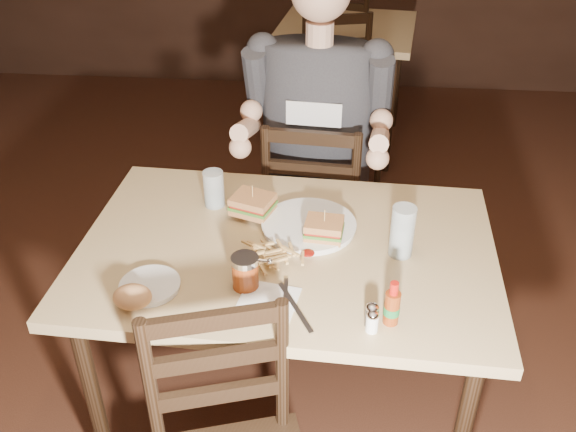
# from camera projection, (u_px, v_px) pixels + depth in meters

# --- Properties ---
(room_shell) EXTENTS (7.00, 7.00, 7.00)m
(room_shell) POSITION_uv_depth(u_px,v_px,m) (380.00, 90.00, 1.40)
(room_shell) COLOR black
(room_shell) RESTS_ON ground
(main_table) EXTENTS (1.31, 0.91, 0.77)m
(main_table) POSITION_uv_depth(u_px,v_px,m) (287.00, 266.00, 2.02)
(main_table) COLOR tan
(main_table) RESTS_ON ground
(bg_table) EXTENTS (0.89, 0.89, 0.77)m
(bg_table) POSITION_uv_depth(u_px,v_px,m) (345.00, 41.00, 3.87)
(bg_table) COLOR tan
(bg_table) RESTS_ON ground
(chair_far) EXTENTS (0.46, 0.50, 0.92)m
(chair_far) POSITION_uv_depth(u_px,v_px,m) (315.00, 208.00, 2.74)
(chair_far) COLOR black
(chair_far) RESTS_ON ground
(bg_chair_far) EXTENTS (0.55, 0.58, 0.96)m
(bg_chair_far) POSITION_uv_depth(u_px,v_px,m) (345.00, 44.00, 4.44)
(bg_chair_far) COLOR black
(bg_chair_far) RESTS_ON ground
(bg_chair_near) EXTENTS (0.54, 0.57, 0.95)m
(bg_chair_near) POSITION_uv_depth(u_px,v_px,m) (342.00, 110.00, 3.53)
(bg_chair_near) COLOR black
(bg_chair_near) RESTS_ON ground
(diner) EXTENTS (0.61, 0.50, 1.00)m
(diner) POSITION_uv_depth(u_px,v_px,m) (317.00, 100.00, 2.41)
(diner) COLOR #2E3033
(diner) RESTS_ON chair_far
(dinner_plate) EXTENTS (0.31, 0.31, 0.02)m
(dinner_plate) POSITION_uv_depth(u_px,v_px,m) (309.00, 226.00, 2.06)
(dinner_plate) COLOR white
(dinner_plate) RESTS_ON main_table
(sandwich_left) EXTENTS (0.16, 0.14, 0.11)m
(sandwich_left) POSITION_uv_depth(u_px,v_px,m) (253.00, 198.00, 2.08)
(sandwich_left) COLOR #BB804A
(sandwich_left) RESTS_ON dinner_plate
(sandwich_right) EXTENTS (0.12, 0.11, 0.10)m
(sandwich_right) POSITION_uv_depth(u_px,v_px,m) (324.00, 224.00, 1.97)
(sandwich_right) COLOR #BB804A
(sandwich_right) RESTS_ON dinner_plate
(fries_pile) EXTENTS (0.25, 0.18, 0.04)m
(fries_pile) POSITION_uv_depth(u_px,v_px,m) (274.00, 254.00, 1.89)
(fries_pile) COLOR tan
(fries_pile) RESTS_ON dinner_plate
(ketchup_dollop) EXTENTS (0.04, 0.04, 0.01)m
(ketchup_dollop) POSITION_uv_depth(u_px,v_px,m) (308.00, 253.00, 1.92)
(ketchup_dollop) COLOR maroon
(ketchup_dollop) RESTS_ON dinner_plate
(glass_left) EXTENTS (0.07, 0.07, 0.13)m
(glass_left) POSITION_uv_depth(u_px,v_px,m) (214.00, 189.00, 2.14)
(glass_left) COLOR silver
(glass_left) RESTS_ON main_table
(glass_right) EXTENTS (0.08, 0.08, 0.16)m
(glass_right) POSITION_uv_depth(u_px,v_px,m) (402.00, 231.00, 1.90)
(glass_right) COLOR silver
(glass_right) RESTS_ON main_table
(hot_sauce) EXTENTS (0.04, 0.04, 0.13)m
(hot_sauce) POSITION_uv_depth(u_px,v_px,m) (392.00, 303.00, 1.66)
(hot_sauce) COLOR maroon
(hot_sauce) RESTS_ON main_table
(salt_shaker) EXTENTS (0.03, 0.03, 0.06)m
(salt_shaker) POSITION_uv_depth(u_px,v_px,m) (372.00, 322.00, 1.66)
(salt_shaker) COLOR white
(salt_shaker) RESTS_ON main_table
(pepper_shaker) EXTENTS (0.04, 0.04, 0.07)m
(pepper_shaker) POSITION_uv_depth(u_px,v_px,m) (372.00, 315.00, 1.67)
(pepper_shaker) COLOR #38332D
(pepper_shaker) RESTS_ON main_table
(syrup_dispenser) EXTENTS (0.08, 0.08, 0.10)m
(syrup_dispenser) POSITION_uv_depth(u_px,v_px,m) (245.00, 272.00, 1.79)
(syrup_dispenser) COLOR maroon
(syrup_dispenser) RESTS_ON main_table
(napkin) EXTENTS (0.18, 0.17, 0.00)m
(napkin) POSITION_uv_depth(u_px,v_px,m) (268.00, 301.00, 1.77)
(napkin) COLOR white
(napkin) RESTS_ON main_table
(knife) EXTENTS (0.11, 0.20, 0.01)m
(knife) POSITION_uv_depth(u_px,v_px,m) (295.00, 307.00, 1.74)
(knife) COLOR silver
(knife) RESTS_ON napkin
(fork) EXTENTS (0.02, 0.15, 0.00)m
(fork) POSITION_uv_depth(u_px,v_px,m) (286.00, 296.00, 1.78)
(fork) COLOR silver
(fork) RESTS_ON napkin
(side_plate) EXTENTS (0.17, 0.17, 0.01)m
(side_plate) POSITION_uv_depth(u_px,v_px,m) (150.00, 287.00, 1.81)
(side_plate) COLOR white
(side_plate) RESTS_ON main_table
(bread_roll) EXTENTS (0.11, 0.09, 0.06)m
(bread_roll) POSITION_uv_depth(u_px,v_px,m) (132.00, 297.00, 1.72)
(bread_roll) COLOR tan
(bread_roll) RESTS_ON side_plate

